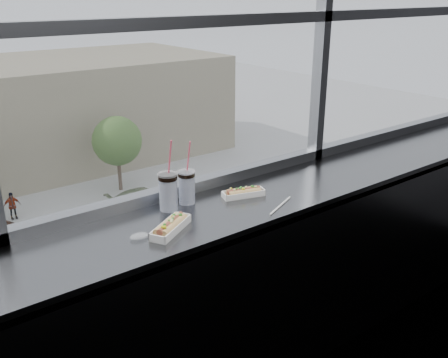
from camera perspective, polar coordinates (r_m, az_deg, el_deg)
wall_back_lower at (r=3.03m, az=-3.71°, el=-11.11°), size 6.00×0.00×6.00m
counter at (r=2.58m, az=-0.58°, el=-3.89°), size 6.00×0.55×0.06m
counter_fascia at (r=2.68m, az=2.86°, el=-15.91°), size 6.00×0.04×1.04m
hotdog_tray_left at (r=2.33m, az=-6.12°, el=-5.36°), size 0.27×0.21×0.06m
hotdog_tray_right at (r=2.70m, az=2.25°, el=-1.54°), size 0.24×0.14×0.06m
soda_cup_left at (r=2.52m, az=-6.40°, el=-1.22°), size 0.10×0.10×0.37m
soda_cup_right at (r=2.59m, az=-4.29°, el=-0.73°), size 0.09×0.09×0.34m
loose_straw at (r=2.60m, az=6.47°, el=-3.02°), size 0.24×0.11×0.01m
wrapper at (r=2.29m, az=-9.70°, el=-6.43°), size 0.09×0.07×0.02m
car_far_c at (r=31.87m, az=-9.10°, el=-1.89°), size 2.50×5.60×1.84m
car_near_e at (r=25.92m, az=0.26°, el=-7.17°), size 2.36×5.53×1.83m
car_near_d at (r=24.01m, az=-7.02°, el=-9.29°), size 3.38×6.85×2.21m
pedestrian_c at (r=32.75m, az=-23.11°, el=-2.56°), size 0.92×0.69×2.08m
tree_right at (r=34.53m, az=-12.12°, el=4.27°), size 3.38×3.38×5.27m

